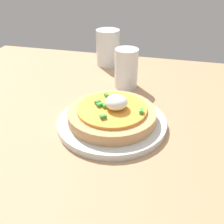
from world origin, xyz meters
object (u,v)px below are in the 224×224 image
at_px(cup_near, 126,69).
at_px(plate, 112,122).
at_px(pizza, 112,113).
at_px(cup_far, 108,49).

bearing_deg(cup_near, plate, -87.29).
height_order(pizza, cup_near, cup_near).
height_order(plate, pizza, pizza).
distance_m(plate, cup_near, 0.21).
bearing_deg(cup_far, plate, -73.96).
relative_size(plate, cup_near, 2.20).
height_order(plate, cup_near, cup_near).
height_order(plate, cup_far, cup_far).
relative_size(cup_near, cup_far, 0.93).
distance_m(cup_near, cup_far, 0.18).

